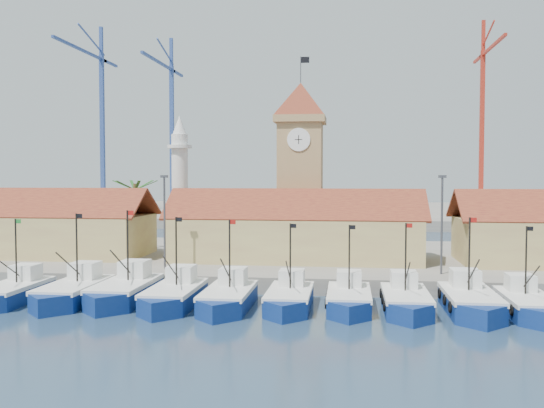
# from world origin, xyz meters

# --- Properties ---
(ground) EXTENTS (400.00, 400.00, 0.00)m
(ground) POSITION_xyz_m (0.00, 0.00, 0.00)
(ground) COLOR #1C2E4C
(ground) RESTS_ON ground
(quay) EXTENTS (140.00, 32.00, 1.50)m
(quay) POSITION_xyz_m (0.00, 24.00, 0.75)
(quay) COLOR gray
(quay) RESTS_ON ground
(terminal) EXTENTS (240.00, 80.00, 2.00)m
(terminal) POSITION_xyz_m (0.00, 110.00, 1.00)
(terminal) COLOR gray
(terminal) RESTS_ON ground
(boat_0) EXTENTS (3.51, 9.61, 7.27)m
(boat_0) POSITION_xyz_m (-21.98, 1.98, 0.75)
(boat_0) COLOR navy
(boat_0) RESTS_ON ground
(boat_1) EXTENTS (3.74, 10.25, 7.76)m
(boat_1) POSITION_xyz_m (-16.90, 2.49, 0.80)
(boat_1) COLOR navy
(boat_1) RESTS_ON ground
(boat_2) EXTENTS (3.87, 10.60, 8.02)m
(boat_2) POSITION_xyz_m (-12.78, 3.25, 0.83)
(boat_2) COLOR navy
(boat_2) RESTS_ON ground
(boat_3) EXTENTS (3.64, 9.98, 7.55)m
(boat_3) POSITION_xyz_m (-8.27, 2.17, 0.78)
(boat_3) COLOR navy
(boat_3) RESTS_ON ground
(boat_4) EXTENTS (3.57, 9.77, 7.39)m
(boat_4) POSITION_xyz_m (-3.82, 1.97, 0.76)
(boat_4) COLOR navy
(boat_4) RESTS_ON ground
(boat_5) EXTENTS (3.41, 9.34, 7.07)m
(boat_5) POSITION_xyz_m (1.00, 2.49, 0.73)
(boat_5) COLOR navy
(boat_5) RESTS_ON ground
(boat_6) EXTENTS (3.37, 9.22, 6.98)m
(boat_6) POSITION_xyz_m (5.66, 2.85, 0.72)
(boat_6) COLOR navy
(boat_6) RESTS_ON ground
(boat_7) EXTENTS (3.47, 9.51, 7.20)m
(boat_7) POSITION_xyz_m (10.01, 2.55, 0.74)
(boat_7) COLOR navy
(boat_7) RESTS_ON ground
(boat_8) EXTENTS (3.71, 10.17, 7.70)m
(boat_8) POSITION_xyz_m (14.84, 2.66, 0.80)
(boat_8) COLOR navy
(boat_8) RESTS_ON ground
(boat_9) EXTENTS (3.40, 9.32, 7.05)m
(boat_9) POSITION_xyz_m (18.96, 2.47, 0.73)
(boat_9) COLOR navy
(boat_9) RESTS_ON ground
(hall_left) EXTENTS (31.20, 10.13, 7.61)m
(hall_left) POSITION_xyz_m (-32.00, 20.00, 3.99)
(hall_left) COLOR tan
(hall_left) RESTS_ON quay
(hall_center) EXTENTS (27.04, 10.13, 7.61)m
(hall_center) POSITION_xyz_m (0.00, 20.00, 3.99)
(hall_center) COLOR tan
(hall_center) RESTS_ON quay
(clock_tower) EXTENTS (5.80, 5.80, 22.70)m
(clock_tower) POSITION_xyz_m (0.00, 26.00, 11.96)
(clock_tower) COLOR #A98257
(clock_tower) RESTS_ON quay
(minaret) EXTENTS (3.00, 3.00, 16.30)m
(minaret) POSITION_xyz_m (-15.00, 28.00, 9.73)
(minaret) COLOR silver
(minaret) RESTS_ON quay
(palm_tree) EXTENTS (5.60, 5.03, 8.39)m
(palm_tree) POSITION_xyz_m (-20.00, 26.00, 6.25)
(palm_tree) COLOR brown
(palm_tree) RESTS_ON quay
(lamp_posts) EXTENTS (80.70, 0.25, 9.03)m
(lamp_posts) POSITION_xyz_m (0.50, 12.00, 6.48)
(lamp_posts) COLOR #3F3F44
(lamp_posts) RESTS_ON quay
(crane_blue_far) EXTENTS (1.00, 35.29, 45.51)m
(crane_blue_far) POSITION_xyz_m (-56.01, 100.31, 27.47)
(crane_blue_far) COLOR #2D478B
(crane_blue_far) RESTS_ON terminal
(crane_blue_near) EXTENTS (1.00, 32.56, 43.59)m
(crane_blue_near) POSITION_xyz_m (-39.77, 106.65, 26.18)
(crane_blue_near) COLOR #2D478B
(crane_blue_near) RESTS_ON terminal
(crane_red_right) EXTENTS (1.00, 30.90, 44.93)m
(crane_red_right) POSITION_xyz_m (36.89, 103.90, 26.77)
(crane_red_right) COLOR #B52B1B
(crane_red_right) RESTS_ON terminal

